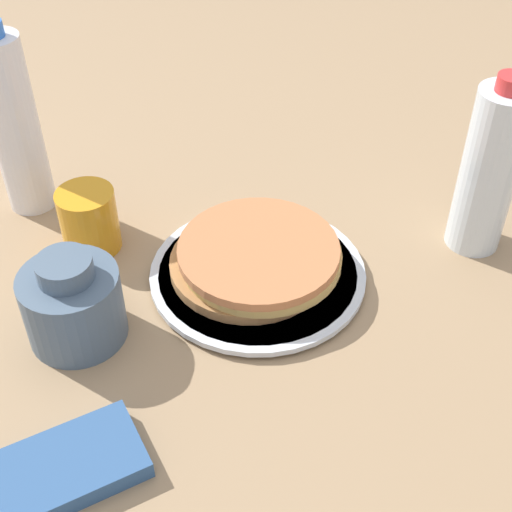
% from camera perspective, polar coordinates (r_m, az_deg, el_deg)
% --- Properties ---
extents(ground_plane, '(4.00, 4.00, 0.00)m').
position_cam_1_polar(ground_plane, '(0.83, -1.44, -2.71)').
color(ground_plane, '#9E7F5B').
extents(plate, '(0.25, 0.25, 0.01)m').
position_cam_1_polar(plate, '(0.84, 0.00, -1.33)').
color(plate, silver).
rests_on(plate, ground_plane).
extents(pancake_stack, '(0.20, 0.20, 0.04)m').
position_cam_1_polar(pancake_stack, '(0.82, -0.06, -0.02)').
color(pancake_stack, '#B27C48').
rests_on(pancake_stack, plate).
extents(juice_glass, '(0.07, 0.07, 0.08)m').
position_cam_1_polar(juice_glass, '(0.88, -13.21, 2.81)').
color(juice_glass, orange).
rests_on(juice_glass, ground_plane).
extents(cream_jug, '(0.11, 0.11, 0.11)m').
position_cam_1_polar(cream_jug, '(0.77, -14.44, -3.68)').
color(cream_jug, '#4C6075').
rests_on(cream_jug, ground_plane).
extents(water_bottle_near, '(0.06, 0.06, 0.25)m').
position_cam_1_polar(water_bottle_near, '(0.93, -18.76, 9.89)').
color(water_bottle_near, white).
rests_on(water_bottle_near, ground_plane).
extents(water_bottle_mid, '(0.07, 0.07, 0.23)m').
position_cam_1_polar(water_bottle_mid, '(0.87, 18.15, 6.51)').
color(water_bottle_mid, silver).
rests_on(water_bottle_mid, ground_plane).
extents(napkin, '(0.15, 0.11, 0.02)m').
position_cam_1_polar(napkin, '(0.69, -15.05, -16.08)').
color(napkin, '#33598C').
rests_on(napkin, ground_plane).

